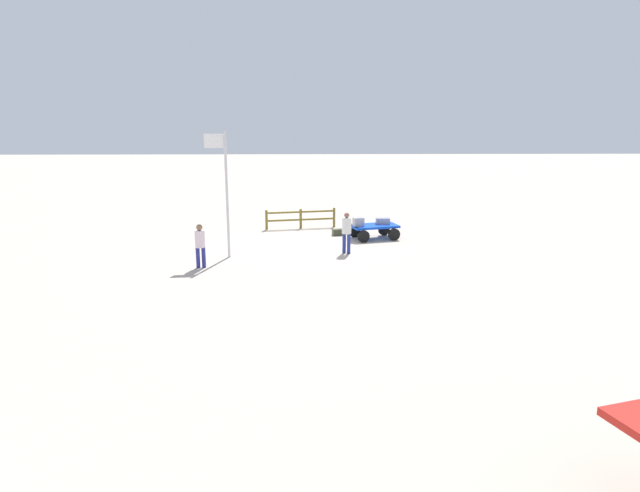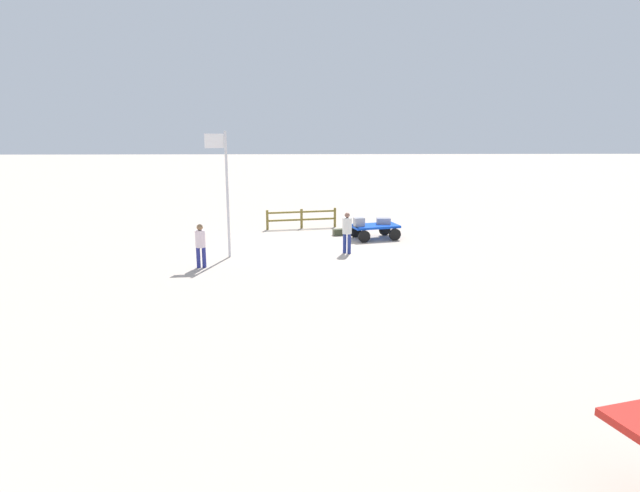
% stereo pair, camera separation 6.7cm
% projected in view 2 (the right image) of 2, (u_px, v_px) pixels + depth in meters
% --- Properties ---
extents(ground_plane, '(120.00, 120.00, 0.00)m').
position_uv_depth(ground_plane, '(311.00, 245.00, 23.20)').
color(ground_plane, '#BAA999').
extents(luggage_cart, '(2.26, 1.72, 0.63)m').
position_uv_depth(luggage_cart, '(374.00, 229.00, 24.28)').
color(luggage_cart, '#0C3EC6').
rests_on(luggage_cart, ground).
extents(suitcase_maroon, '(0.51, 0.42, 0.37)m').
position_uv_depth(suitcase_maroon, '(359.00, 222.00, 23.92)').
color(suitcase_maroon, '#8D919C').
rests_on(suitcase_maroon, luggage_cart).
extents(suitcase_tan, '(0.62, 0.36, 0.27)m').
position_uv_depth(suitcase_tan, '(384.00, 221.00, 24.43)').
color(suitcase_tan, gray).
rests_on(suitcase_tan, luggage_cart).
extents(suitcase_navy, '(0.54, 0.40, 0.28)m').
position_uv_depth(suitcase_navy, '(338.00, 232.00, 25.08)').
color(suitcase_navy, '#373C28').
rests_on(suitcase_navy, ground).
extents(worker_lead, '(0.50, 0.50, 1.63)m').
position_uv_depth(worker_lead, '(347.00, 229.00, 21.55)').
color(worker_lead, navy).
rests_on(worker_lead, ground).
extents(worker_trailing, '(0.43, 0.43, 1.58)m').
position_uv_depth(worker_trailing, '(200.00, 242.00, 19.49)').
color(worker_trailing, navy).
rests_on(worker_trailing, ground).
extents(flagpole, '(0.82, 0.10, 4.77)m').
position_uv_depth(flagpole, '(225.00, 185.00, 20.59)').
color(flagpole, silver).
rests_on(flagpole, ground).
extents(wooden_fence, '(3.39, 0.76, 0.95)m').
position_uv_depth(wooden_fence, '(302.00, 217.00, 26.60)').
color(wooden_fence, brown).
rests_on(wooden_fence, ground).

